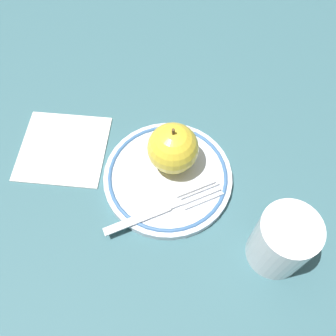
# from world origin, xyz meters

# --- Properties ---
(ground_plane) EXTENTS (2.00, 2.00, 0.00)m
(ground_plane) POSITION_xyz_m (0.00, 0.00, 0.00)
(ground_plane) COLOR #335B63
(plate) EXTENTS (0.20, 0.20, 0.02)m
(plate) POSITION_xyz_m (-0.01, 0.00, 0.01)
(plate) COLOR silver
(plate) RESTS_ON ground_plane
(apple_red_whole) EXTENTS (0.08, 0.08, 0.09)m
(apple_red_whole) POSITION_xyz_m (-0.02, 0.02, 0.05)
(apple_red_whole) COLOR gold
(apple_red_whole) RESTS_ON plate
(fork) EXTENTS (0.12, 0.16, 0.00)m
(fork) POSITION_xyz_m (0.01, -0.06, 0.02)
(fork) COLOR silver
(fork) RESTS_ON plate
(drinking_glass) EXTENTS (0.08, 0.08, 0.10)m
(drinking_glass) POSITION_xyz_m (0.17, -0.02, 0.05)
(drinking_glass) COLOR white
(drinking_glass) RESTS_ON ground_plane
(napkin_folded) EXTENTS (0.18, 0.18, 0.01)m
(napkin_folded) POSITION_xyz_m (-0.19, -0.04, 0.00)
(napkin_folded) COLOR white
(napkin_folded) RESTS_ON ground_plane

